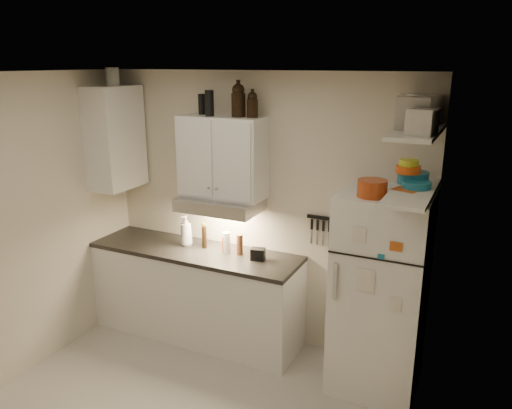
% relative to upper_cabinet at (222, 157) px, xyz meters
% --- Properties ---
extents(ceiling, '(3.20, 3.00, 0.02)m').
position_rel_upper_cabinet_xyz_m(ceiling, '(0.30, -1.33, 0.78)').
color(ceiling, white).
rests_on(ceiling, ground).
extents(back_wall, '(3.20, 0.02, 2.60)m').
position_rel_upper_cabinet_xyz_m(back_wall, '(0.30, 0.18, -0.53)').
color(back_wall, beige).
rests_on(back_wall, ground).
extents(left_wall, '(0.02, 3.00, 2.60)m').
position_rel_upper_cabinet_xyz_m(left_wall, '(-1.31, -1.33, -0.53)').
color(left_wall, beige).
rests_on(left_wall, ground).
extents(right_wall, '(0.02, 3.00, 2.60)m').
position_rel_upper_cabinet_xyz_m(right_wall, '(1.91, -1.33, -0.53)').
color(right_wall, beige).
rests_on(right_wall, ground).
extents(base_cabinet, '(2.10, 0.60, 0.88)m').
position_rel_upper_cabinet_xyz_m(base_cabinet, '(-0.25, -0.14, -1.39)').
color(base_cabinet, white).
rests_on(base_cabinet, floor).
extents(countertop, '(2.10, 0.62, 0.04)m').
position_rel_upper_cabinet_xyz_m(countertop, '(-0.25, -0.14, -0.93)').
color(countertop, black).
rests_on(countertop, base_cabinet).
extents(upper_cabinet, '(0.80, 0.33, 0.75)m').
position_rel_upper_cabinet_xyz_m(upper_cabinet, '(0.00, 0.00, 0.00)').
color(upper_cabinet, white).
rests_on(upper_cabinet, back_wall).
extents(side_cabinet, '(0.33, 0.55, 1.00)m').
position_rel_upper_cabinet_xyz_m(side_cabinet, '(-1.14, -0.14, 0.12)').
color(side_cabinet, white).
rests_on(side_cabinet, left_wall).
extents(range_hood, '(0.76, 0.46, 0.12)m').
position_rel_upper_cabinet_xyz_m(range_hood, '(0.00, -0.06, -0.44)').
color(range_hood, silver).
rests_on(range_hood, back_wall).
extents(fridge, '(0.70, 0.68, 1.70)m').
position_rel_upper_cabinet_xyz_m(fridge, '(1.55, -0.18, -0.98)').
color(fridge, white).
rests_on(fridge, floor).
extents(shelf_hi, '(0.30, 0.95, 0.03)m').
position_rel_upper_cabinet_xyz_m(shelf_hi, '(1.75, -0.31, 0.38)').
color(shelf_hi, white).
rests_on(shelf_hi, right_wall).
extents(shelf_lo, '(0.30, 0.95, 0.03)m').
position_rel_upper_cabinet_xyz_m(shelf_lo, '(1.75, -0.31, -0.07)').
color(shelf_lo, white).
rests_on(shelf_lo, right_wall).
extents(knife_strip, '(0.42, 0.02, 0.03)m').
position_rel_upper_cabinet_xyz_m(knife_strip, '(1.00, 0.15, -0.51)').
color(knife_strip, black).
rests_on(knife_strip, back_wall).
extents(dutch_oven, '(0.23, 0.23, 0.13)m').
position_rel_upper_cabinet_xyz_m(dutch_oven, '(1.47, -0.34, -0.06)').
color(dutch_oven, '#AC3D14').
rests_on(dutch_oven, fridge).
extents(book_stack, '(0.24, 0.27, 0.08)m').
position_rel_upper_cabinet_xyz_m(book_stack, '(1.72, -0.28, -0.09)').
color(book_stack, '#D35A1A').
rests_on(book_stack, fridge).
extents(spice_jar, '(0.06, 0.06, 0.10)m').
position_rel_upper_cabinet_xyz_m(spice_jar, '(1.53, -0.29, -0.07)').
color(spice_jar, silver).
rests_on(spice_jar, fridge).
extents(stock_pot, '(0.42, 0.42, 0.22)m').
position_rel_upper_cabinet_xyz_m(stock_pot, '(1.71, 0.03, 0.50)').
color(stock_pot, silver).
rests_on(stock_pot, shelf_hi).
extents(tin_a, '(0.25, 0.23, 0.23)m').
position_rel_upper_cabinet_xyz_m(tin_a, '(1.70, -0.32, 0.50)').
color(tin_a, '#AAAAAD').
rests_on(tin_a, shelf_hi).
extents(tin_b, '(0.20, 0.20, 0.17)m').
position_rel_upper_cabinet_xyz_m(tin_b, '(1.81, -0.60, 0.47)').
color(tin_b, '#AAAAAD').
rests_on(tin_b, shelf_hi).
extents(bowl_teal, '(0.23, 0.23, 0.09)m').
position_rel_upper_cabinet_xyz_m(bowl_teal, '(1.72, -0.10, -0.00)').
color(bowl_teal, teal).
rests_on(bowl_teal, shelf_lo).
extents(bowl_orange, '(0.19, 0.19, 0.06)m').
position_rel_upper_cabinet_xyz_m(bowl_orange, '(1.69, -0.17, 0.07)').
color(bowl_orange, '#DD5014').
rests_on(bowl_orange, bowl_teal).
extents(bowl_yellow, '(0.15, 0.15, 0.05)m').
position_rel_upper_cabinet_xyz_m(bowl_yellow, '(1.69, -0.17, 0.12)').
color(bowl_yellow, gold).
rests_on(bowl_yellow, bowl_orange).
extents(plates, '(0.27, 0.27, 0.05)m').
position_rel_upper_cabinet_xyz_m(plates, '(1.77, -0.24, -0.02)').
color(plates, teal).
rests_on(plates, shelf_lo).
extents(growler_a, '(0.15, 0.15, 0.30)m').
position_rel_upper_cabinet_xyz_m(growler_a, '(0.17, 0.01, 0.52)').
color(growler_a, black).
rests_on(growler_a, upper_cabinet).
extents(growler_b, '(0.10, 0.10, 0.23)m').
position_rel_upper_cabinet_xyz_m(growler_b, '(0.30, 0.01, 0.49)').
color(growler_b, black).
rests_on(growler_b, upper_cabinet).
extents(thermos_a, '(0.10, 0.10, 0.23)m').
position_rel_upper_cabinet_xyz_m(thermos_a, '(-0.09, -0.06, 0.49)').
color(thermos_a, black).
rests_on(thermos_a, upper_cabinet).
extents(thermos_b, '(0.08, 0.08, 0.19)m').
position_rel_upper_cabinet_xyz_m(thermos_b, '(-0.24, 0.05, 0.47)').
color(thermos_b, black).
rests_on(thermos_b, upper_cabinet).
extents(side_jar, '(0.14, 0.14, 0.17)m').
position_rel_upper_cabinet_xyz_m(side_jar, '(-1.13, -0.11, 0.71)').
color(side_jar, silver).
rests_on(side_jar, side_cabinet).
extents(soap_bottle, '(0.17, 0.17, 0.34)m').
position_rel_upper_cabinet_xyz_m(soap_bottle, '(-0.39, -0.07, -0.73)').
color(soap_bottle, white).
rests_on(soap_bottle, countertop).
extents(pepper_mill, '(0.08, 0.08, 0.20)m').
position_rel_upper_cabinet_xyz_m(pepper_mill, '(0.20, -0.06, -0.81)').
color(pepper_mill, brown).
rests_on(pepper_mill, countertop).
extents(oil_bottle, '(0.05, 0.05, 0.23)m').
position_rel_upper_cabinet_xyz_m(oil_bottle, '(-0.22, -0.00, -0.79)').
color(oil_bottle, '#526118').
rests_on(oil_bottle, countertop).
extents(vinegar_bottle, '(0.06, 0.06, 0.22)m').
position_rel_upper_cabinet_xyz_m(vinegar_bottle, '(-0.19, -0.06, -0.79)').
color(vinegar_bottle, black).
rests_on(vinegar_bottle, countertop).
extents(clear_bottle, '(0.08, 0.08, 0.20)m').
position_rel_upper_cabinet_xyz_m(clear_bottle, '(0.07, -0.08, -0.80)').
color(clear_bottle, silver).
rests_on(clear_bottle, countertop).
extents(red_jar, '(0.10, 0.10, 0.16)m').
position_rel_upper_cabinet_xyz_m(red_jar, '(0.06, -0.07, -0.83)').
color(red_jar, '#AC3D14').
rests_on(red_jar, countertop).
extents(caddy, '(0.14, 0.12, 0.11)m').
position_rel_upper_cabinet_xyz_m(caddy, '(0.41, -0.11, -0.85)').
color(caddy, black).
rests_on(caddy, countertop).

